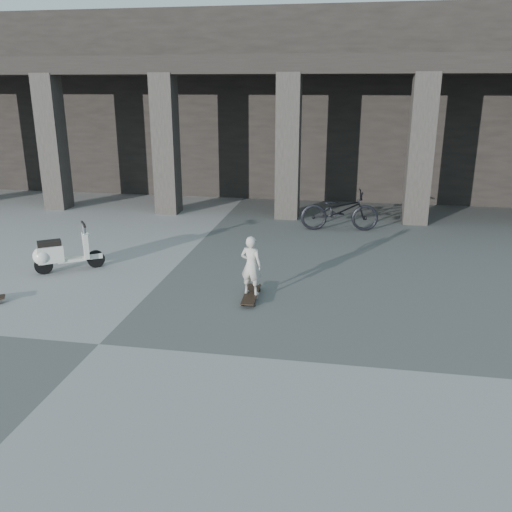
% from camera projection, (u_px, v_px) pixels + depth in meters
% --- Properties ---
extents(ground, '(90.00, 90.00, 0.00)m').
position_uv_depth(ground, '(99.00, 344.00, 8.04)').
color(ground, '#4D4E4B').
rests_on(ground, ground).
extents(colonnade, '(28.00, 8.82, 6.00)m').
position_uv_depth(colonnade, '(258.00, 103.00, 20.04)').
color(colonnade, black).
rests_on(colonnade, ground).
extents(longboard, '(0.27, 1.01, 0.10)m').
position_uv_depth(longboard, '(251.00, 294.00, 9.73)').
color(longboard, black).
rests_on(longboard, ground).
extents(child, '(0.44, 0.34, 1.07)m').
position_uv_depth(child, '(251.00, 265.00, 9.56)').
color(child, '#BBB5A9').
rests_on(child, longboard).
extents(scooter, '(1.22, 0.91, 0.98)m').
position_uv_depth(scooter, '(57.00, 254.00, 11.02)').
color(scooter, black).
rests_on(scooter, ground).
extents(bicycle, '(2.09, 0.93, 1.06)m').
position_uv_depth(bicycle, '(339.00, 210.00, 14.18)').
color(bicycle, black).
rests_on(bicycle, ground).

